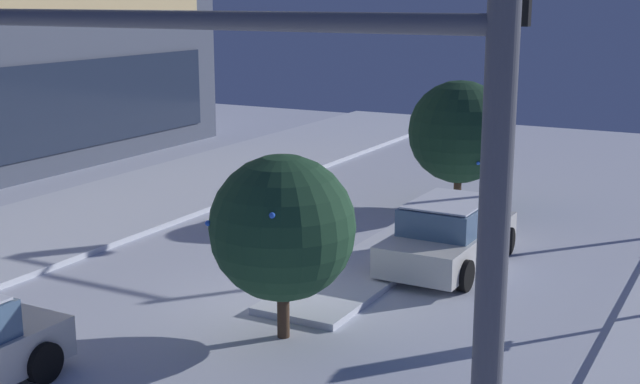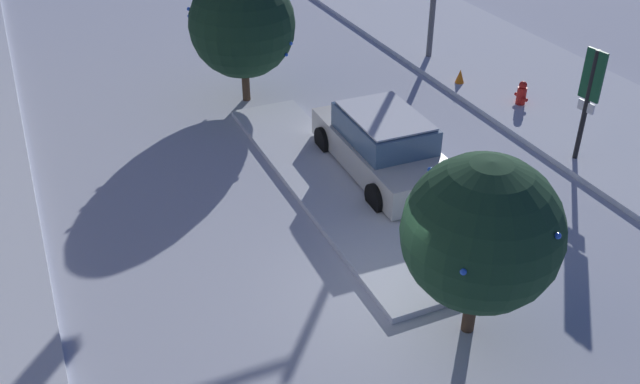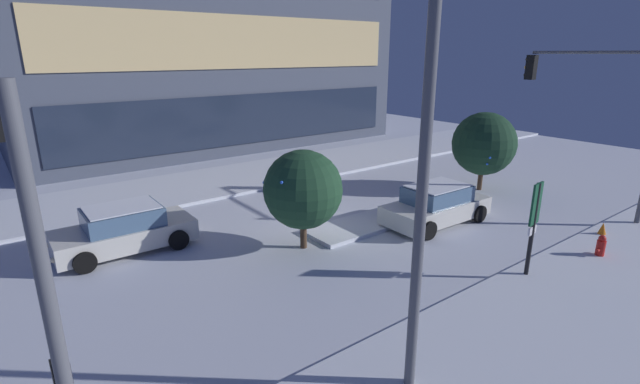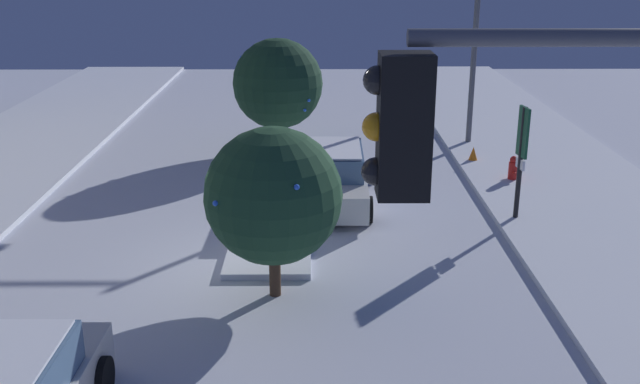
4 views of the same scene
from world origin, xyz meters
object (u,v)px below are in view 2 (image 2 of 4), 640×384
object	(u,v)px
fire_hydrant	(521,95)
parking_info_sign	(589,94)
decorated_tree_left_of_median	(482,233)
car_near	(383,145)
construction_cone	(460,78)
decorated_tree_median	(242,25)

from	to	relation	value
fire_hydrant	parking_info_sign	world-z (taller)	parking_info_sign
fire_hydrant	decorated_tree_left_of_median	distance (m)	9.44
fire_hydrant	decorated_tree_left_of_median	bearing A→B (deg)	137.17
car_near	fire_hydrant	distance (m)	5.38
car_near	fire_hydrant	bearing A→B (deg)	-72.10
parking_info_sign	decorated_tree_left_of_median	bearing A→B (deg)	27.33
fire_hydrant	decorated_tree_left_of_median	xyz separation A→B (m)	(-6.82, 6.32, 1.61)
parking_info_sign	construction_cone	world-z (taller)	parking_info_sign
decorated_tree_left_of_median	decorated_tree_median	bearing A→B (deg)	2.27
car_near	construction_cone	xyz separation A→B (m)	(3.47, -4.43, -0.44)
car_near	fire_hydrant	size ratio (longest dim) A/B	5.55
decorated_tree_median	construction_cone	bearing A→B (deg)	-105.64
fire_hydrant	decorated_tree_left_of_median	size ratio (longest dim) A/B	0.25
fire_hydrant	construction_cone	xyz separation A→B (m)	(1.93, 0.71, -0.11)
decorated_tree_median	decorated_tree_left_of_median	xyz separation A→B (m)	(-10.43, -0.41, -0.19)
decorated_tree_left_of_median	construction_cone	xyz separation A→B (m)	(8.75, -5.61, -1.73)
fire_hydrant	decorated_tree_median	distance (m)	7.85
fire_hydrant	car_near	bearing A→B (deg)	106.73
decorated_tree_left_of_median	construction_cone	size ratio (longest dim) A/B	5.97
car_near	construction_cone	world-z (taller)	car_near
fire_hydrant	parking_info_sign	xyz separation A→B (m)	(-3.02, 0.71, 1.41)
decorated_tree_left_of_median	parking_info_sign	bearing A→B (deg)	-55.89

